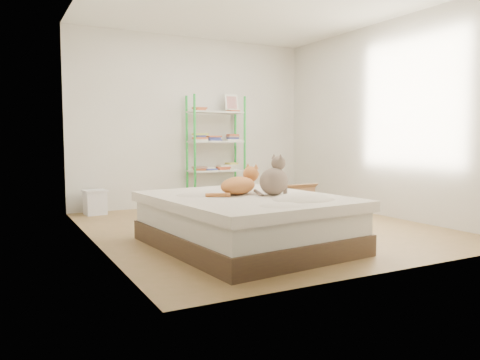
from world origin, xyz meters
TOP-DOWN VIEW (x-y plane):
  - room at (0.00, 0.00)m, footprint 3.81×4.21m
  - bed at (-0.64, -0.81)m, footprint 1.74×2.09m
  - orange_cat at (-0.65, -0.69)m, footprint 0.63×0.53m
  - grey_cat at (-0.37, -0.89)m, footprint 0.41×0.37m
  - shelf_unit at (0.31, 1.88)m, footprint 0.88×0.36m
  - cardboard_box at (0.96, 0.78)m, footprint 0.53×0.51m
  - white_bin at (-1.55, 1.85)m, footprint 0.33×0.30m

SIDE VIEW (x-z plane):
  - white_bin at x=-1.55m, z-range 0.00..0.35m
  - cardboard_box at x=0.96m, z-range -0.03..0.40m
  - bed at x=-0.64m, z-range 0.00..0.50m
  - orange_cat at x=-0.65m, z-range 0.50..0.72m
  - grey_cat at x=-0.37m, z-range 0.50..0.88m
  - shelf_unit at x=0.31m, z-range -0.05..1.69m
  - room at x=0.00m, z-range 0.00..2.61m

